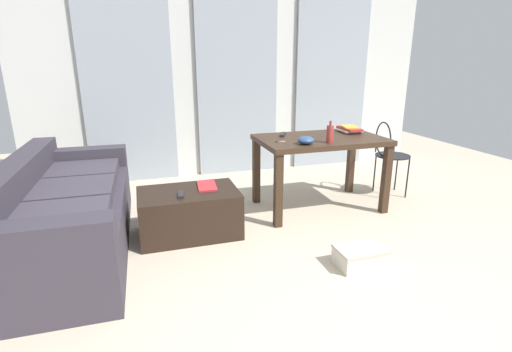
# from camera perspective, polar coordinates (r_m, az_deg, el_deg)

# --- Properties ---
(ground_plane) EXTENTS (8.33, 8.33, 0.00)m
(ground_plane) POSITION_cam_1_polar(r_m,az_deg,el_deg) (3.45, 6.27, -8.48)
(ground_plane) COLOR beige
(wall_back) EXTENTS (5.29, 0.10, 2.66)m
(wall_back) POSITION_cam_1_polar(r_m,az_deg,el_deg) (5.14, -3.04, 15.37)
(wall_back) COLOR silver
(wall_back) RESTS_ON ground
(curtains) EXTENTS (3.76, 0.03, 2.27)m
(curtains) POSITION_cam_1_polar(r_m,az_deg,el_deg) (5.07, -2.76, 13.15)
(curtains) COLOR #99A3AD
(curtains) RESTS_ON ground
(couch) EXTENTS (0.89, 2.11, 0.74)m
(couch) POSITION_cam_1_polar(r_m,az_deg,el_deg) (3.39, -26.83, -5.14)
(couch) COLOR #38333D
(couch) RESTS_ON ground
(coffee_table) EXTENTS (0.85, 0.55, 0.40)m
(coffee_table) POSITION_cam_1_polar(r_m,az_deg,el_deg) (3.39, -9.98, -5.43)
(coffee_table) COLOR black
(coffee_table) RESTS_ON ground
(craft_table) EXTENTS (1.24, 0.76, 0.74)m
(craft_table) POSITION_cam_1_polar(r_m,az_deg,el_deg) (3.87, 9.60, 4.17)
(craft_table) COLOR #382619
(craft_table) RESTS_ON ground
(wire_chair) EXTENTS (0.38, 0.40, 0.83)m
(wire_chair) POSITION_cam_1_polar(r_m,az_deg,el_deg) (4.48, 19.17, 3.74)
(wire_chair) COLOR black
(wire_chair) RESTS_ON ground
(bottle_near) EXTENTS (0.06, 0.06, 0.20)m
(bottle_near) POSITION_cam_1_polar(r_m,az_deg,el_deg) (3.60, 11.03, 6.22)
(bottle_near) COLOR #99332D
(bottle_near) RESTS_ON craft_table
(bowl) EXTENTS (0.15, 0.15, 0.07)m
(bowl) POSITION_cam_1_polar(r_m,az_deg,el_deg) (3.51, 7.46, 5.34)
(bowl) COLOR #2D4C7A
(bowl) RESTS_ON craft_table
(book_stack) EXTENTS (0.20, 0.29, 0.06)m
(book_stack) POSITION_cam_1_polar(r_m,az_deg,el_deg) (4.19, 13.84, 6.81)
(book_stack) COLOR #4C4C51
(book_stack) RESTS_ON craft_table
(tv_remote_on_table) EXTENTS (0.12, 0.18, 0.02)m
(tv_remote_on_table) POSITION_cam_1_polar(r_m,az_deg,el_deg) (3.89, 4.05, 6.22)
(tv_remote_on_table) COLOR #232326
(tv_remote_on_table) RESTS_ON craft_table
(scissors) EXTENTS (0.10, 0.05, 0.00)m
(scissors) POSITION_cam_1_polar(r_m,az_deg,el_deg) (3.59, 3.40, 5.17)
(scissors) COLOR #9EA0A5
(scissors) RESTS_ON craft_table
(tv_remote_primary) EXTENTS (0.07, 0.16, 0.02)m
(tv_remote_primary) POSITION_cam_1_polar(r_m,az_deg,el_deg) (3.22, -11.18, -2.73)
(tv_remote_primary) COLOR #232326
(tv_remote_primary) RESTS_ON coffee_table
(magazine) EXTENTS (0.19, 0.31, 0.02)m
(magazine) POSITION_cam_1_polar(r_m,az_deg,el_deg) (3.41, -7.38, -1.46)
(magazine) COLOR red
(magazine) RESTS_ON coffee_table
(shoebox) EXTENTS (0.37, 0.24, 0.15)m
(shoebox) POSITION_cam_1_polar(r_m,az_deg,el_deg) (3.00, 15.35, -11.56)
(shoebox) COLOR beige
(shoebox) RESTS_ON ground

